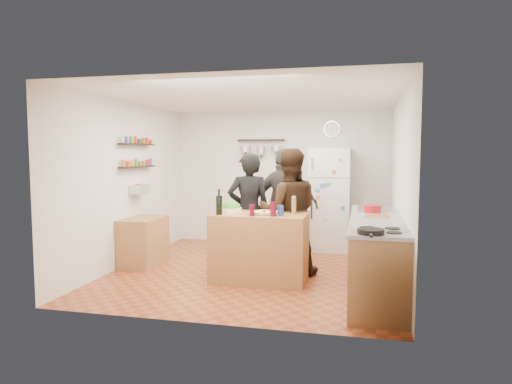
% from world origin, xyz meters
% --- Properties ---
extents(room_shell, '(4.20, 4.20, 4.20)m').
position_xyz_m(room_shell, '(0.00, 0.39, 1.25)').
color(room_shell, brown).
rests_on(room_shell, ground).
extents(prep_island, '(1.25, 0.72, 0.91)m').
position_xyz_m(prep_island, '(0.18, -0.45, 0.46)').
color(prep_island, '#9D6639').
rests_on(prep_island, floor).
extents(pizza_board, '(0.42, 0.34, 0.02)m').
position_xyz_m(pizza_board, '(0.26, -0.47, 0.92)').
color(pizza_board, brown).
rests_on(pizza_board, prep_island).
extents(pizza, '(0.34, 0.34, 0.02)m').
position_xyz_m(pizza, '(0.26, -0.47, 0.94)').
color(pizza, beige).
rests_on(pizza, pizza_board).
extents(salad_bowl, '(0.30, 0.30, 0.06)m').
position_xyz_m(salad_bowl, '(-0.24, -0.40, 0.94)').
color(salad_bowl, white).
rests_on(salad_bowl, prep_island).
extents(wine_bottle, '(0.08, 0.08, 0.25)m').
position_xyz_m(wine_bottle, '(-0.32, -0.67, 1.04)').
color(wine_bottle, black).
rests_on(wine_bottle, prep_island).
extents(wine_glass_near, '(0.06, 0.06, 0.16)m').
position_xyz_m(wine_glass_near, '(0.13, -0.69, 0.99)').
color(wine_glass_near, '#4F0619').
rests_on(wine_glass_near, prep_island).
extents(wine_glass_far, '(0.08, 0.08, 0.19)m').
position_xyz_m(wine_glass_far, '(0.40, -0.65, 1.00)').
color(wine_glass_far, '#57071A').
rests_on(wine_glass_far, prep_island).
extents(pepper_mill, '(0.06, 0.06, 0.19)m').
position_xyz_m(pepper_mill, '(0.63, -0.40, 1.01)').
color(pepper_mill, '#9A6F40').
rests_on(pepper_mill, prep_island).
extents(salt_canister, '(0.08, 0.08, 0.13)m').
position_xyz_m(salt_canister, '(0.48, -0.57, 0.98)').
color(salt_canister, navy).
rests_on(salt_canister, prep_island).
extents(person_left, '(0.73, 0.61, 1.72)m').
position_xyz_m(person_left, '(-0.12, 0.14, 0.86)').
color(person_left, black).
rests_on(person_left, floor).
extents(person_center, '(1.01, 0.87, 1.78)m').
position_xyz_m(person_center, '(0.50, -0.00, 0.89)').
color(person_center, black).
rests_on(person_center, floor).
extents(person_back, '(1.09, 0.54, 1.79)m').
position_xyz_m(person_back, '(0.33, 0.62, 0.89)').
color(person_back, '#2C2B27').
rests_on(person_back, floor).
extents(counter_run, '(0.63, 2.63, 0.90)m').
position_xyz_m(counter_run, '(1.70, -0.55, 0.45)').
color(counter_run, '#9E7042').
rests_on(counter_run, floor).
extents(stove_top, '(0.60, 0.62, 0.02)m').
position_xyz_m(stove_top, '(1.70, -1.50, 0.91)').
color(stove_top, white).
rests_on(stove_top, counter_run).
extents(skillet, '(0.27, 0.27, 0.05)m').
position_xyz_m(skillet, '(1.60, -1.74, 0.95)').
color(skillet, black).
rests_on(skillet, stove_top).
extents(sink, '(0.50, 0.80, 0.03)m').
position_xyz_m(sink, '(1.70, 0.30, 0.92)').
color(sink, silver).
rests_on(sink, counter_run).
extents(cutting_board, '(0.30, 0.40, 0.02)m').
position_xyz_m(cutting_board, '(1.70, -0.42, 0.91)').
color(cutting_board, brown).
rests_on(cutting_board, counter_run).
extents(red_bowl, '(0.23, 0.23, 0.10)m').
position_xyz_m(red_bowl, '(1.65, -0.05, 0.97)').
color(red_bowl, maroon).
rests_on(red_bowl, counter_run).
extents(fridge, '(0.70, 0.68, 1.80)m').
position_xyz_m(fridge, '(0.95, 1.75, 0.90)').
color(fridge, white).
rests_on(fridge, floor).
extents(wall_clock, '(0.30, 0.03, 0.30)m').
position_xyz_m(wall_clock, '(0.95, 2.08, 2.15)').
color(wall_clock, silver).
rests_on(wall_clock, back_wall).
extents(spice_shelf_lower, '(0.12, 1.00, 0.02)m').
position_xyz_m(spice_shelf_lower, '(-1.93, 0.20, 1.50)').
color(spice_shelf_lower, black).
rests_on(spice_shelf_lower, left_wall).
extents(spice_shelf_upper, '(0.12, 1.00, 0.02)m').
position_xyz_m(spice_shelf_upper, '(-1.93, 0.20, 1.85)').
color(spice_shelf_upper, black).
rests_on(spice_shelf_upper, left_wall).
extents(produce_basket, '(0.18, 0.35, 0.14)m').
position_xyz_m(produce_basket, '(-1.90, 0.20, 1.15)').
color(produce_basket, silver).
rests_on(produce_basket, left_wall).
extents(side_table, '(0.50, 0.80, 0.73)m').
position_xyz_m(side_table, '(-1.74, -0.03, 0.36)').
color(side_table, '#96653F').
rests_on(side_table, floor).
extents(pot_rack, '(0.90, 0.04, 0.04)m').
position_xyz_m(pot_rack, '(-0.35, 2.00, 1.95)').
color(pot_rack, black).
rests_on(pot_rack, back_wall).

